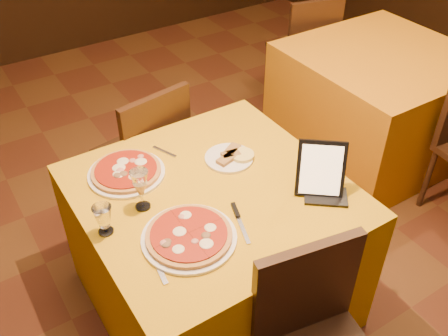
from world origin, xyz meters
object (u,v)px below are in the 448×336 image
main_table (213,249)px  pizza_far (126,172)px  chair_side_far (300,50)px  water_glass (104,220)px  chair_main_far (141,153)px  tablet (321,169)px  side_table (376,104)px  pizza_near (189,236)px  wine_glass (141,189)px

main_table → pizza_far: bearing=132.5°
chair_side_far → water_glass: chair_side_far is taller
chair_main_far → tablet: (0.38, -1.04, 0.41)m
water_glass → chair_side_far: bearing=32.4°
chair_main_far → side_table: bearing=161.6°
pizza_near → wine_glass: (-0.07, 0.26, 0.08)m
pizza_near → tablet: tablet is taller
side_table → pizza_far: bearing=-172.8°
main_table → tablet: bearing=-33.7°
main_table → side_table: (1.65, 0.54, 0.00)m
pizza_near → pizza_far: same height
pizza_near → pizza_far: (-0.04, 0.50, 0.00)m
side_table → tablet: bearing=-148.2°
main_table → pizza_near: 0.50m
pizza_far → side_table: bearing=7.2°
chair_side_far → pizza_near: bearing=52.9°
pizza_far → water_glass: bearing=-126.8°
chair_main_far → tablet: size_ratio=3.73×
chair_side_far → pizza_far: chair_side_far is taller
main_table → chair_main_far: bearing=90.0°
main_table → pizza_near: bearing=-138.2°
tablet → chair_side_far: bearing=90.8°
chair_side_far → pizza_near: 2.46m
chair_main_far → chair_side_far: size_ratio=1.00×
main_table → side_table: 1.73m
pizza_far → tablet: size_ratio=1.41×
side_table → pizza_near: bearing=-158.5°
chair_main_far → wine_glass: (-0.30, -0.73, 0.39)m
wine_glass → water_glass: size_ratio=1.46×
chair_main_far → tablet: 1.18m
side_table → main_table: bearing=-162.0°
side_table → water_glass: bearing=-166.0°
pizza_near → main_table: bearing=41.8°
pizza_far → chair_main_far: bearing=61.5°
main_table → chair_main_far: chair_main_far is taller
side_table → water_glass: water_glass is taller
tablet → side_table: bearing=70.9°
pizza_far → water_glass: 0.36m
pizza_near → pizza_far: bearing=94.7°
main_table → chair_main_far: size_ratio=1.21×
chair_side_far → water_glass: (-2.13, -1.35, 0.36)m
chair_side_far → pizza_far: (-1.92, -1.06, 0.31)m
chair_main_far → main_table: bearing=80.2°
chair_main_far → chair_side_far: 1.74m
main_table → chair_main_far: (0.00, 0.78, 0.08)m
chair_side_far → side_table: bearing=103.2°
chair_side_far → pizza_far: size_ratio=2.64×
main_table → water_glass: 0.65m
pizza_far → wine_glass: size_ratio=1.81×
pizza_far → tablet: 0.85m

